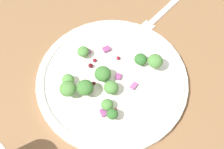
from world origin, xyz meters
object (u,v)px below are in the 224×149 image
object	(u,v)px
broccoli_floret_1	(155,61)
broccoli_floret_2	(112,114)
plate	(112,80)
broccoli_floret_0	(84,87)
fork	(164,11)

from	to	relation	value
broccoli_floret_1	broccoli_floret_2	xyz separation A→B (cm)	(-1.58, 12.57, -0.62)
plate	broccoli_floret_1	world-z (taller)	broccoli_floret_1
plate	broccoli_floret_1	xyz separation A→B (cm)	(-3.98, -7.05, 2.83)
broccoli_floret_0	broccoli_floret_2	distance (cm)	6.92
broccoli_floret_1	fork	world-z (taller)	broccoli_floret_1
broccoli_floret_2	plate	bearing A→B (deg)	-44.80
broccoli_floret_0	broccoli_floret_2	size ratio (longest dim) A/B	1.52
broccoli_floret_2	broccoli_floret_0	bearing A→B (deg)	0.26
plate	broccoli_floret_1	distance (cm)	8.58
broccoli_floret_0	broccoli_floret_2	xyz separation A→B (cm)	(-6.89, -0.03, -0.65)
broccoli_floret_1	plate	bearing A→B (deg)	60.59
plate	broccoli_floret_2	bearing A→B (deg)	135.20
plate	fork	bearing A→B (deg)	-78.01
broccoli_floret_0	fork	distance (cm)	26.07
plate	broccoli_floret_0	xyz separation A→B (cm)	(1.34, 5.55, 2.86)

